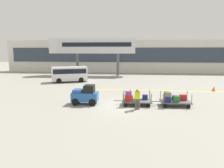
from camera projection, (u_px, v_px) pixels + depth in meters
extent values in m
plane|color=gray|center=(122.00, 106.00, 16.34)|extent=(120.00, 120.00, 0.00)
cube|color=yellow|center=(151.00, 90.00, 22.59)|extent=(15.59, 0.32, 0.01)
cube|color=beige|center=(129.00, 56.00, 41.37)|extent=(49.94, 2.40, 6.38)
cube|color=#2D3847|center=(129.00, 55.00, 40.09)|extent=(47.45, 0.12, 2.80)
cube|color=silver|center=(97.00, 46.00, 35.68)|extent=(13.11, 2.20, 2.60)
cylinder|color=silver|center=(57.00, 46.00, 36.38)|extent=(3.00, 3.00, 2.60)
cube|color=black|center=(96.00, 45.00, 34.53)|extent=(11.80, 0.08, 0.70)
cylinder|color=#59595B|center=(78.00, 64.00, 36.55)|extent=(0.50, 0.50, 3.85)
cylinder|color=#59595B|center=(118.00, 65.00, 35.85)|extent=(0.50, 0.50, 3.85)
cube|color=#2659A5|center=(85.00, 97.00, 16.71)|extent=(2.11, 1.13, 0.70)
cube|color=black|center=(89.00, 89.00, 16.58)|extent=(0.81, 1.00, 0.60)
cube|color=#225095|center=(78.00, 91.00, 16.69)|extent=(0.71, 0.94, 0.24)
cylinder|color=black|center=(78.00, 99.00, 17.34)|extent=(0.56, 0.19, 0.56)
cylinder|color=black|center=(75.00, 102.00, 16.31)|extent=(0.56, 0.19, 0.56)
cylinder|color=black|center=(94.00, 99.00, 17.22)|extent=(0.56, 0.19, 0.56)
cylinder|color=black|center=(92.00, 102.00, 16.20)|extent=(0.56, 0.19, 0.56)
cube|color=#4C4C4F|center=(137.00, 101.00, 16.40)|extent=(2.32, 1.43, 0.08)
cylinder|color=#237033|center=(124.00, 94.00, 17.06)|extent=(0.06, 0.06, 0.70)
cylinder|color=#237033|center=(123.00, 98.00, 15.79)|extent=(0.06, 0.06, 0.70)
cylinder|color=#237033|center=(150.00, 95.00, 16.88)|extent=(0.06, 0.06, 0.70)
cylinder|color=#237033|center=(151.00, 98.00, 15.62)|extent=(0.06, 0.06, 0.70)
cylinder|color=black|center=(126.00, 101.00, 17.09)|extent=(0.32, 0.10, 0.32)
cylinder|color=black|center=(126.00, 105.00, 15.92)|extent=(0.32, 0.10, 0.32)
cylinder|color=black|center=(147.00, 102.00, 16.95)|extent=(0.32, 0.10, 0.32)
cylinder|color=black|center=(148.00, 105.00, 15.78)|extent=(0.32, 0.10, 0.32)
cylinder|color=#333333|center=(118.00, 101.00, 16.53)|extent=(0.70, 0.06, 0.05)
cube|color=#236B2D|center=(129.00, 97.00, 16.70)|extent=(0.59, 0.27, 0.35)
cube|color=red|center=(128.00, 98.00, 16.07)|extent=(0.57, 0.37, 0.46)
cube|color=navy|center=(137.00, 97.00, 16.67)|extent=(0.47, 0.38, 0.33)
cube|color=orange|center=(137.00, 99.00, 16.04)|extent=(0.47, 0.37, 0.37)
cube|color=navy|center=(145.00, 97.00, 16.63)|extent=(0.44, 0.33, 0.39)
cube|color=#726651|center=(129.00, 93.00, 16.65)|extent=(0.36, 0.30, 0.32)
cube|color=#8C338C|center=(128.00, 93.00, 16.00)|extent=(0.50, 0.29, 0.35)
cube|color=red|center=(137.00, 93.00, 16.61)|extent=(0.40, 0.37, 0.34)
cube|color=#4C4C4F|center=(175.00, 102.00, 16.15)|extent=(2.32, 1.43, 0.08)
cylinder|color=gray|center=(161.00, 95.00, 16.81)|extent=(0.06, 0.06, 0.70)
cylinder|color=gray|center=(163.00, 98.00, 15.54)|extent=(0.06, 0.06, 0.70)
cylinder|color=gray|center=(187.00, 95.00, 16.63)|extent=(0.06, 0.06, 0.70)
cylinder|color=gray|center=(192.00, 99.00, 15.36)|extent=(0.06, 0.06, 0.70)
cylinder|color=black|center=(163.00, 102.00, 16.84)|extent=(0.32, 0.10, 0.32)
cylinder|color=black|center=(165.00, 106.00, 15.67)|extent=(0.32, 0.10, 0.32)
cylinder|color=black|center=(184.00, 102.00, 16.69)|extent=(0.32, 0.10, 0.32)
cylinder|color=black|center=(188.00, 106.00, 15.52)|extent=(0.32, 0.10, 0.32)
cylinder|color=#333333|center=(156.00, 101.00, 16.28)|extent=(0.70, 0.06, 0.05)
cube|color=orange|center=(166.00, 97.00, 16.43)|extent=(0.47, 0.35, 0.44)
cube|color=navy|center=(168.00, 99.00, 15.82)|extent=(0.46, 0.37, 0.42)
cube|color=navy|center=(175.00, 98.00, 16.46)|extent=(0.46, 0.39, 0.37)
cube|color=#236B2D|center=(177.00, 99.00, 15.81)|extent=(0.49, 0.27, 0.47)
cube|color=red|center=(183.00, 98.00, 16.34)|extent=(0.56, 0.35, 0.46)
cube|color=#236B2D|center=(167.00, 93.00, 16.38)|extent=(0.38, 0.33, 0.27)
cube|color=#726651|center=(168.00, 94.00, 15.76)|extent=(0.43, 0.33, 0.34)
cylinder|color=#4C4C4C|center=(136.00, 104.00, 15.29)|extent=(0.16, 0.16, 0.82)
cylinder|color=#4C4C4C|center=(139.00, 104.00, 15.24)|extent=(0.16, 0.16, 0.82)
cube|color=#D1E51E|center=(137.00, 95.00, 15.06)|extent=(0.46, 0.47, 0.61)
sphere|color=#8C6647|center=(137.00, 91.00, 14.88)|extent=(0.22, 0.22, 0.22)
cube|color=silver|center=(70.00, 74.00, 28.67)|extent=(5.16, 3.49, 1.90)
cube|color=black|center=(69.00, 71.00, 28.61)|extent=(4.82, 3.39, 0.64)
cylinder|color=black|center=(59.00, 81.00, 27.58)|extent=(0.72, 0.47, 0.68)
cylinder|color=black|center=(81.00, 80.00, 28.36)|extent=(0.72, 0.47, 0.68)
cone|color=orange|center=(130.00, 91.00, 20.70)|extent=(0.36, 0.36, 0.55)
cone|color=#EA590F|center=(214.00, 89.00, 22.14)|extent=(0.36, 0.36, 0.55)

